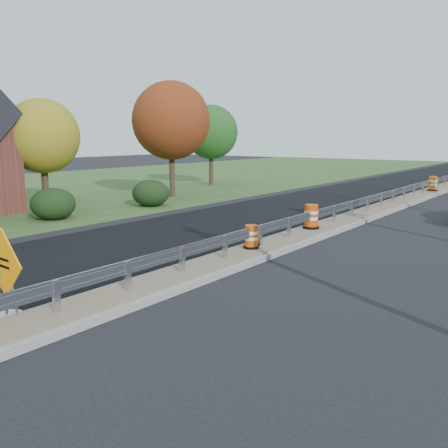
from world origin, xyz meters
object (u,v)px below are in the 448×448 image
Objects in this scene: barrel_median_near at (251,237)px; barrel_median_far at (433,184)px; caution_sign at (6,298)px; barrel_median_mid at (311,217)px.

barrel_median_far reaches higher than barrel_median_near.
caution_sign is 8.19m from barrel_median_near.
caution_sign is 2.11× the size of barrel_median_mid.
barrel_median_near is 4.45m from barrel_median_mid.
barrel_median_mid is (-0.03, 4.45, 0.09)m from barrel_median_near.
barrel_median_mid is 17.76m from barrel_median_far.
barrel_median_far is (0.28, 17.76, 0.01)m from barrel_median_mid.
barrel_median_near is (0.83, 8.15, 0.08)m from caution_sign.
caution_sign reaches higher than barrel_median_near.
caution_sign is at bearing -93.62° from barrel_median_mid.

